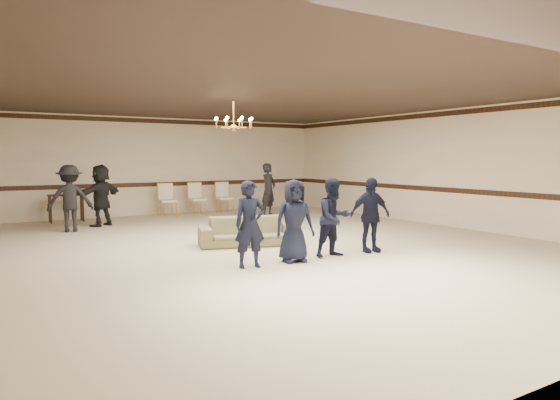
% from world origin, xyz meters
% --- Properties ---
extents(room, '(12.01, 14.01, 3.21)m').
position_xyz_m(room, '(0.00, 0.00, 1.60)').
color(room, '#B7A98D').
rests_on(room, ground).
extents(chair_rail, '(12.00, 0.02, 0.14)m').
position_xyz_m(chair_rail, '(0.00, 6.99, 1.00)').
color(chair_rail, black).
rests_on(chair_rail, wall_back).
extents(crown_molding, '(12.00, 0.02, 0.14)m').
position_xyz_m(crown_molding, '(0.00, 6.99, 3.08)').
color(crown_molding, black).
rests_on(crown_molding, wall_back).
extents(chandelier, '(0.94, 0.94, 0.89)m').
position_xyz_m(chandelier, '(0.00, 1.00, 2.88)').
color(chandelier, '#BF8C3D').
rests_on(chandelier, ceiling).
extents(boy_a, '(0.60, 0.44, 1.49)m').
position_xyz_m(boy_a, '(-1.06, -1.77, 0.75)').
color(boy_a, black).
rests_on(boy_a, floor).
extents(boy_b, '(0.80, 0.60, 1.49)m').
position_xyz_m(boy_b, '(-0.16, -1.77, 0.75)').
color(boy_b, black).
rests_on(boy_b, floor).
extents(boy_c, '(0.73, 0.57, 1.49)m').
position_xyz_m(boy_c, '(0.74, -1.77, 0.75)').
color(boy_c, black).
rests_on(boy_c, floor).
extents(boy_d, '(0.93, 0.52, 1.49)m').
position_xyz_m(boy_d, '(1.64, -1.77, 0.75)').
color(boy_d, black).
rests_on(boy_d, floor).
extents(settee, '(2.23, 1.40, 0.61)m').
position_xyz_m(settee, '(-0.08, 0.19, 0.30)').
color(settee, '#686545').
rests_on(settee, floor).
extents(adult_left, '(1.19, 0.81, 1.70)m').
position_xyz_m(adult_left, '(-3.01, 4.28, 0.85)').
color(adult_left, black).
rests_on(adult_left, floor).
extents(adult_mid, '(1.60, 1.28, 1.70)m').
position_xyz_m(adult_mid, '(-2.11, 4.98, 0.85)').
color(adult_mid, black).
rests_on(adult_mid, floor).
extents(adult_right, '(0.74, 0.65, 1.70)m').
position_xyz_m(adult_right, '(2.99, 4.58, 0.85)').
color(adult_right, black).
rests_on(adult_right, floor).
extents(banquet_chair_left, '(0.55, 0.55, 1.04)m').
position_xyz_m(banquet_chair_left, '(0.19, 6.19, 0.52)').
color(banquet_chair_left, beige).
rests_on(banquet_chair_left, floor).
extents(banquet_chair_mid, '(0.51, 0.51, 1.04)m').
position_xyz_m(banquet_chair_mid, '(1.19, 6.19, 0.52)').
color(banquet_chair_mid, beige).
rests_on(banquet_chair_mid, floor).
extents(banquet_chair_right, '(0.53, 0.53, 1.04)m').
position_xyz_m(banquet_chair_right, '(2.19, 6.19, 0.52)').
color(banquet_chair_right, beige).
rests_on(banquet_chair_right, floor).
extents(console_table, '(1.00, 0.46, 0.82)m').
position_xyz_m(console_table, '(-2.81, 6.39, 0.41)').
color(console_table, '#331A11').
rests_on(console_table, floor).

